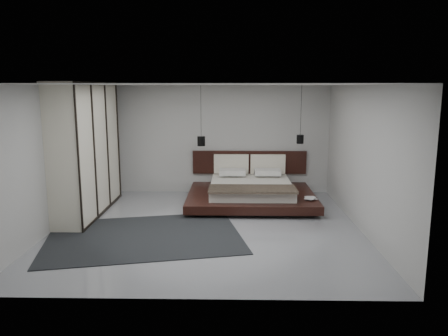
{
  "coord_description": "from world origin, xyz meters",
  "views": [
    {
      "loc": [
        0.5,
        -8.33,
        2.76
      ],
      "look_at": [
        0.31,
        1.2,
        0.98
      ],
      "focal_mm": 35.0,
      "sensor_mm": 36.0,
      "label": 1
    }
  ],
  "objects_px": {
    "bed": "(251,191)",
    "pendant_left": "(201,141)",
    "lattice_screen": "(95,146)",
    "rug": "(144,236)",
    "wardrobe": "(86,149)",
    "pendant_right": "(300,139)"
  },
  "relations": [
    {
      "from": "pendant_left",
      "to": "rug",
      "type": "bearing_deg",
      "value": -106.23
    },
    {
      "from": "pendant_right",
      "to": "rug",
      "type": "relative_size",
      "value": 0.4
    },
    {
      "from": "pendant_right",
      "to": "bed",
      "type": "bearing_deg",
      "value": -158.3
    },
    {
      "from": "wardrobe",
      "to": "rug",
      "type": "xyz_separation_m",
      "value": [
        1.55,
        -1.6,
        -1.42
      ]
    },
    {
      "from": "lattice_screen",
      "to": "pendant_right",
      "type": "relative_size",
      "value": 1.83
    },
    {
      "from": "bed",
      "to": "wardrobe",
      "type": "bearing_deg",
      "value": -166.31
    },
    {
      "from": "lattice_screen",
      "to": "rug",
      "type": "bearing_deg",
      "value": -59.21
    },
    {
      "from": "lattice_screen",
      "to": "pendant_left",
      "type": "bearing_deg",
      "value": -1.36
    },
    {
      "from": "bed",
      "to": "wardrobe",
      "type": "distance_m",
      "value": 3.91
    },
    {
      "from": "bed",
      "to": "rug",
      "type": "xyz_separation_m",
      "value": [
        -2.08,
        -2.48,
        -0.29
      ]
    },
    {
      "from": "wardrobe",
      "to": "pendant_right",
      "type": "bearing_deg",
      "value": 15.77
    },
    {
      "from": "lattice_screen",
      "to": "rug",
      "type": "relative_size",
      "value": 0.74
    },
    {
      "from": "pendant_right",
      "to": "wardrobe",
      "type": "xyz_separation_m",
      "value": [
        -4.86,
        -1.37,
        -0.07
      ]
    },
    {
      "from": "lattice_screen",
      "to": "wardrobe",
      "type": "relative_size",
      "value": 0.89
    },
    {
      "from": "wardrobe",
      "to": "rug",
      "type": "distance_m",
      "value": 2.64
    },
    {
      "from": "pendant_right",
      "to": "rug",
      "type": "xyz_separation_m",
      "value": [
        -3.3,
        -2.97,
        -1.49
      ]
    },
    {
      "from": "wardrobe",
      "to": "rug",
      "type": "bearing_deg",
      "value": -45.75
    },
    {
      "from": "bed",
      "to": "pendant_left",
      "type": "bearing_deg",
      "value": 158.3
    },
    {
      "from": "lattice_screen",
      "to": "rug",
      "type": "distance_m",
      "value": 3.76
    },
    {
      "from": "bed",
      "to": "pendant_left",
      "type": "height_order",
      "value": "pendant_left"
    },
    {
      "from": "lattice_screen",
      "to": "wardrobe",
      "type": "distance_m",
      "value": 1.46
    },
    {
      "from": "pendant_left",
      "to": "wardrobe",
      "type": "distance_m",
      "value": 2.78
    }
  ]
}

